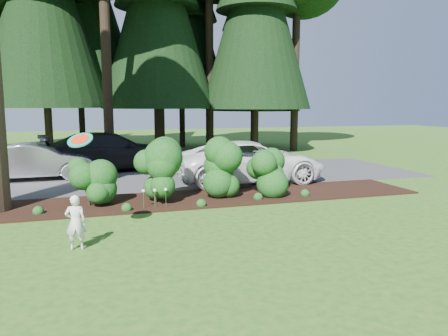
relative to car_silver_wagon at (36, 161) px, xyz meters
name	(u,v)px	position (x,y,z in m)	size (l,w,h in m)	color
ground	(185,233)	(3.85, -8.26, -0.70)	(80.00, 80.00, 0.00)	#245518
mulch_bed	(161,201)	(3.85, -5.01, -0.68)	(16.00, 2.50, 0.05)	black
driveway	(144,178)	(3.85, -0.76, -0.69)	(22.00, 6.00, 0.03)	#38383A
shrub_row	(188,174)	(4.62, -5.13, 0.11)	(6.53, 1.60, 1.61)	#144114
lily_cluster	(155,191)	(3.55, -5.86, -0.21)	(0.69, 0.09, 0.57)	#144114
car_silver_wagon	(36,161)	(0.00, 0.00, 0.00)	(1.42, 4.08, 1.35)	silver
car_white_suv	(251,162)	(7.44, -2.85, 0.07)	(2.46, 5.33, 1.48)	white
car_dark_suv	(110,151)	(2.74, 1.54, 0.13)	(2.26, 5.56, 1.61)	black
child	(76,222)	(1.61, -8.71, -0.16)	(0.40, 0.26, 1.08)	white
frisbee	(80,140)	(1.76, -8.38, 1.41)	(0.54, 0.46, 0.36)	teal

